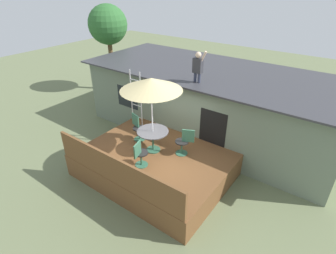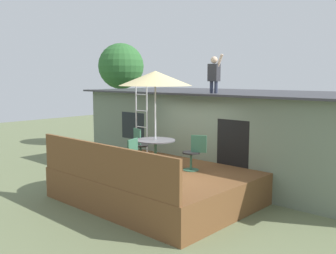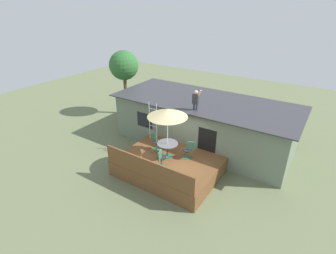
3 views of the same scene
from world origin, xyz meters
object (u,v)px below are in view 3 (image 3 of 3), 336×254
patio_table (168,146)px  patio_umbrella (167,113)px  patio_chair_right (189,150)px  backyard_tree (124,66)px  patio_chair_near (161,158)px  step_ladder (153,122)px  person_figure (196,99)px  patio_chair_left (156,141)px

patio_table → patio_umbrella: patio_umbrella is taller
patio_chair_right → backyard_tree: bearing=-52.8°
patio_umbrella → patio_chair_near: patio_umbrella is taller
patio_umbrella → step_ladder: bearing=147.7°
patio_chair_right → step_ladder: bearing=-37.3°
step_ladder → backyard_tree: (-5.12, 3.56, 1.74)m
patio_umbrella → patio_chair_near: bearing=-75.5°
patio_umbrella → person_figure: size_ratio=2.29×
patio_chair_near → patio_chair_right: bearing=-42.0°
patio_chair_near → backyard_tree: 9.19m
person_figure → patio_chair_right: (0.52, -1.55, -2.07)m
patio_table → patio_chair_near: bearing=-75.5°
patio_chair_near → backyard_tree: size_ratio=0.19×
patio_umbrella → backyard_tree: backyard_tree is taller
step_ladder → patio_chair_right: size_ratio=2.39×
patio_chair_near → backyard_tree: (-6.97, 5.50, 2.38)m
patio_chair_near → patio_table: bearing=0.0°
patio_table → patio_chair_near: patio_chair_near is taller
patio_chair_right → patio_chair_left: bearing=-19.0°
patio_table → person_figure: person_figure is taller
step_ladder → patio_chair_left: (0.71, -0.76, -0.64)m
person_figure → patio_chair_near: bearing=-93.6°
patio_table → step_ladder: size_ratio=0.47×
patio_umbrella → person_figure: bearing=77.9°
patio_table → backyard_tree: bearing=145.8°
person_figure → patio_umbrella: bearing=-102.1°
patio_table → person_figure: 2.81m
person_figure → backyard_tree: bearing=160.1°
backyard_tree → patio_table: bearing=-34.2°
patio_umbrella → patio_chair_right: (0.95, 0.43, -1.89)m
patio_chair_near → backyard_tree: bearing=37.2°
patio_chair_left → patio_chair_right: 1.85m
step_ladder → patio_chair_near: step_ladder is taller
patio_table → step_ladder: (-1.60, 1.01, 0.51)m
step_ladder → backyard_tree: 6.48m
patio_table → patio_chair_left: (-0.90, 0.26, -0.13)m
person_figure → backyard_tree: size_ratio=0.23×
person_figure → patio_chair_left: bearing=-127.4°
patio_table → step_ladder: step_ladder is taller
person_figure → patio_chair_near: (-0.19, -2.91, -2.07)m
step_ladder → patio_chair_right: 2.70m
step_ladder → patio_chair_left: step_ladder is taller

